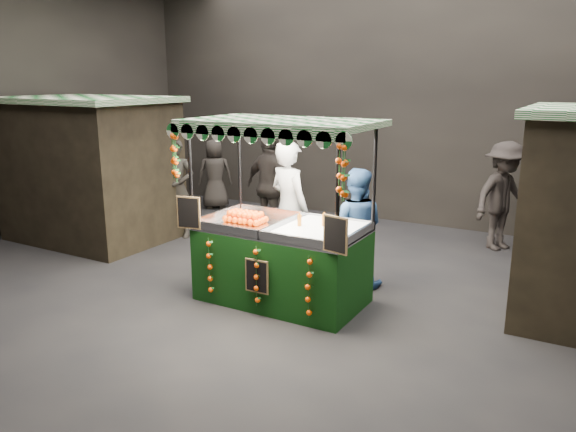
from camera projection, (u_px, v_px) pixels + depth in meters
The scene contains 10 objects.
ground at pixel (266, 299), 7.63m from camera, with size 12.00×12.00×0.00m, color black.
market_hall at pixel (263, 40), 6.81m from camera, with size 12.10×10.10×5.05m.
neighbour_stall_left at pixel (91, 168), 10.28m from camera, with size 3.00×2.20×2.60m.
juice_stall at pixel (282, 248), 7.39m from camera, with size 2.50×1.47×2.42m.
vendor_grey at pixel (289, 208), 8.42m from camera, with size 0.87×0.72×2.04m.
vendor_blue at pixel (355, 228), 7.98m from camera, with size 0.98×0.86×1.71m.
shopper_0 at pixel (176, 188), 10.40m from camera, with size 0.79×0.67×1.86m.
shopper_2 at pixel (270, 186), 10.43m from camera, with size 1.20×0.68×1.94m.
shopper_3 at pixel (503, 196), 9.65m from camera, with size 1.24×1.41×1.89m.
shopper_4 at pixel (215, 174), 12.76m from camera, with size 0.92×0.88×1.59m.
Camera 1 is at (3.81, -6.04, 2.94)m, focal length 34.96 mm.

